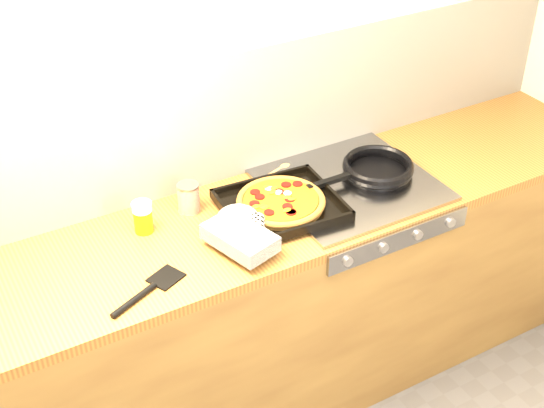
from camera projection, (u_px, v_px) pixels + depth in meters
room_shell at (205, 124)px, 2.72m from camera, size 3.20×3.20×3.20m
counter_run at (247, 316)px, 2.91m from camera, size 3.20×0.62×0.90m
stovetop at (350, 185)px, 2.84m from camera, size 0.60×0.56×0.02m
pizza_on_tray at (269, 211)px, 2.63m from camera, size 0.55×0.46×0.07m
frying_pan at (377, 168)px, 2.87m from camera, size 0.45×0.27×0.04m
tomato_can at (189, 198)px, 2.68m from camera, size 0.08×0.08×0.11m
juice_glass at (143, 217)px, 2.57m from camera, size 0.08×0.08×0.12m
wooden_spoon at (269, 176)px, 2.88m from camera, size 0.29×0.12×0.02m
black_spatula at (148, 291)px, 2.34m from camera, size 0.28×0.16×0.02m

